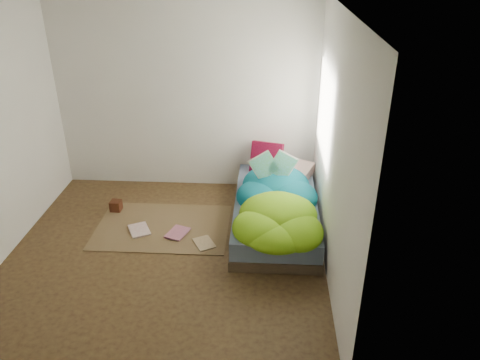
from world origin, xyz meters
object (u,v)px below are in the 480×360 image
at_px(bed, 275,212).
at_px(open_book, 274,158).
at_px(pillow_magenta, 267,158).
at_px(floor_book_a, 130,232).
at_px(floor_book_b, 170,231).
at_px(wooden_box, 116,206).

bearing_deg(bed, open_book, 105.59).
height_order(pillow_magenta, open_book, open_book).
height_order(floor_book_a, floor_book_b, floor_book_b).
distance_m(open_book, floor_book_a, 1.93).
distance_m(bed, wooden_box, 2.06).
height_order(bed, wooden_box, bed).
bearing_deg(pillow_magenta, wooden_box, -148.03).
xyz_separation_m(pillow_magenta, wooden_box, (-1.93, -0.58, -0.47)).
xyz_separation_m(bed, open_book, (-0.04, 0.14, 0.66)).
height_order(bed, floor_book_a, bed).
bearing_deg(bed, floor_book_a, -168.94).
relative_size(open_book, floor_book_b, 1.63).
bearing_deg(wooden_box, open_book, -1.13).
bearing_deg(wooden_box, pillow_magenta, 16.83).
distance_m(bed, open_book, 0.67).
xyz_separation_m(bed, floor_book_a, (-1.73, -0.34, -0.14)).
xyz_separation_m(wooden_box, floor_book_b, (0.79, -0.47, -0.05)).
bearing_deg(floor_book_b, floor_book_a, -154.86).
distance_m(wooden_box, floor_book_b, 0.92).
bearing_deg(floor_book_a, floor_book_b, -21.41).
distance_m(wooden_box, floor_book_a, 0.61).
xyz_separation_m(open_book, wooden_box, (-2.01, 0.04, -0.75)).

